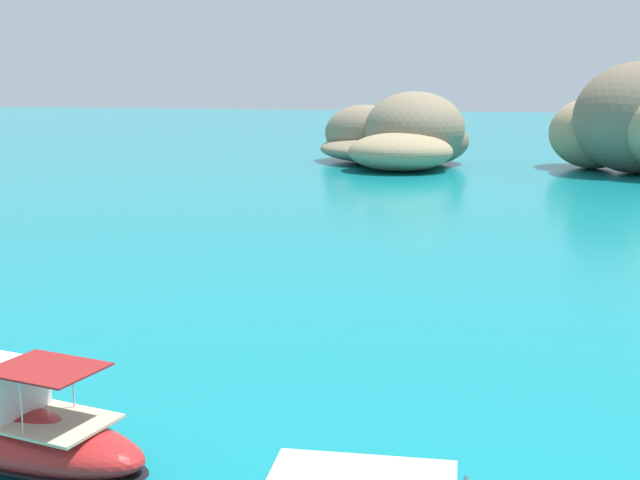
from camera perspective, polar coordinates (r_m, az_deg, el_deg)
name	(u,v)px	position (r m, az deg, el deg)	size (l,w,h in m)	color
islet_small	(400,138)	(77.09, 5.38, 6.80)	(17.00, 20.60, 6.53)	#9E8966
motorboat_red	(5,428)	(18.80, -20.39, -11.76)	(7.16, 3.21, 2.17)	red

